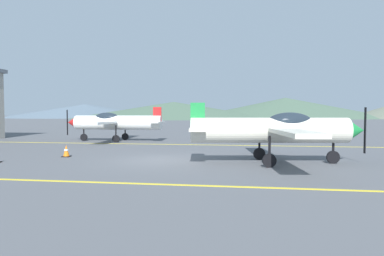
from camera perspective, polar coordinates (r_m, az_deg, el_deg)
The scene contains 9 objects.
ground_plane at distance 15.10m, azimuth -4.88°, elevation -5.59°, with size 400.00×400.00×0.00m, color #54565B.
apron_line_near at distance 10.38m, azimuth -11.20°, elevation -9.40°, with size 80.00×0.16×0.01m, color yellow.
apron_line_far at distance 22.26m, azimuth -0.59°, elevation -2.91°, with size 80.00×0.16×0.01m, color yellow.
airplane_near at distance 14.41m, azimuth 14.33°, elevation -0.22°, with size 7.57×8.68×2.59m.
airplane_mid at distance 25.64m, azimuth -13.33°, elevation 1.02°, with size 7.50×8.65×2.59m.
traffic_cone_front at distance 17.28m, azimuth -21.01°, elevation -3.75°, with size 0.36×0.36×0.59m.
hill_left at distance 163.05m, azimuth -18.09°, elevation 2.86°, with size 72.76×72.76×6.22m, color slate.
hill_centerleft at distance 133.89m, azimuth -3.19°, elevation 3.14°, with size 81.31×81.31×6.61m, color #4C6651.
hill_centerright at distance 151.17m, azimuth 15.91°, elevation 3.41°, with size 85.07×85.07×8.81m, color #4C6651.
Camera 1 is at (3.39, -14.55, 2.17)m, focal length 30.69 mm.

